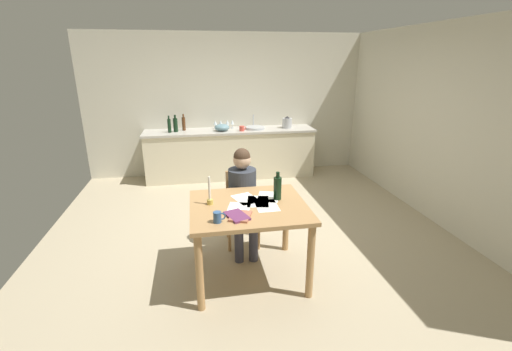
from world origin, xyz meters
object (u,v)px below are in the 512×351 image
object	(u,v)px
wine_glass_by_kettle	(227,123)
coffee_mug	(218,217)
candlestick	(210,197)
stovetop_kettle	(287,123)
bottle_vinegar	(175,125)
wine_glass_near_sink	(232,122)
bottle_oil	(169,125)
book_magazine	(241,216)
wine_glass_back_right	(215,123)
wine_bottle_on_table	(277,188)
sink_unit	(255,128)
person_seated	(243,194)
teacup_on_counter	(242,128)
chair_at_table	(242,204)
dining_table	(249,216)
mixing_bowl	(222,127)
book_cookery	(237,216)
wine_glass_back_left	(221,123)
bottle_wine_red	(184,123)

from	to	relation	value
wine_glass_by_kettle	coffee_mug	bearing A→B (deg)	-97.08
candlestick	stovetop_kettle	distance (m)	3.52
bottle_vinegar	wine_glass_near_sink	xyz separation A→B (m)	(1.03, 0.16, -0.02)
bottle_oil	wine_glass_by_kettle	distance (m)	1.06
book_magazine	bottle_oil	xyz separation A→B (m)	(-0.79, 3.41, 0.22)
stovetop_kettle	wine_glass_back_right	size ratio (longest dim) A/B	1.43
wine_bottle_on_table	sink_unit	world-z (taller)	sink_unit
person_seated	teacup_on_counter	distance (m)	2.51
chair_at_table	bottle_oil	xyz separation A→B (m)	(-0.94, 2.42, 0.54)
dining_table	coffee_mug	bearing A→B (deg)	-134.96
wine_glass_near_sink	candlestick	bearing A→B (deg)	-100.32
candlestick	bottle_oil	xyz separation A→B (m)	(-0.54, 3.07, 0.15)
sink_unit	wine_glass_back_right	distance (m)	0.74
mixing_bowl	stovetop_kettle	size ratio (longest dim) A/B	1.23
stovetop_kettle	candlestick	bearing A→B (deg)	-117.28
book_cookery	wine_glass_by_kettle	xyz separation A→B (m)	(0.28, 3.60, 0.20)
wine_glass_by_kettle	wine_glass_back_left	size ratio (longest dim) A/B	1.00
wine_bottle_on_table	bottle_oil	size ratio (longest dim) A/B	0.97
book_magazine	bottle_vinegar	size ratio (longest dim) A/B	0.76
bottle_wine_red	stovetop_kettle	size ratio (longest dim) A/B	1.35
chair_at_table	sink_unit	xyz separation A→B (m)	(0.60, 2.48, 0.44)
coffee_mug	bottle_wine_red	xyz separation A→B (m)	(-0.34, 3.63, 0.18)
stovetop_kettle	coffee_mug	bearing A→B (deg)	-113.91
dining_table	book_cookery	world-z (taller)	book_cookery
bottle_vinegar	wine_glass_near_sink	bearing A→B (deg)	8.87
dining_table	book_cookery	bearing A→B (deg)	-120.75
wine_glass_back_right	book_magazine	bearing A→B (deg)	-90.36
chair_at_table	teacup_on_counter	bearing A→B (deg)	81.82
bottle_vinegar	stovetop_kettle	bearing A→B (deg)	0.31
teacup_on_counter	wine_bottle_on_table	bearing A→B (deg)	-91.15
teacup_on_counter	bottle_wine_red	bearing A→B (deg)	166.58
teacup_on_counter	wine_glass_back_right	bearing A→B (deg)	146.83
book_cookery	wine_glass_near_sink	bearing A→B (deg)	63.84
person_seated	coffee_mug	size ratio (longest dim) A/B	10.96
coffee_mug	mixing_bowl	world-z (taller)	mixing_bowl
chair_at_table	bottle_oil	world-z (taller)	bottle_oil
bottle_wine_red	wine_glass_back_left	distance (m)	0.68
person_seated	wine_bottle_on_table	distance (m)	0.61
bottle_wine_red	wine_glass_near_sink	bearing A→B (deg)	3.49
dining_table	book_magazine	world-z (taller)	book_magazine
chair_at_table	wine_glass_by_kettle	bearing A→B (deg)	87.75
dining_table	wine_glass_back_left	xyz separation A→B (m)	(0.01, 3.36, 0.33)
wine_bottle_on_table	wine_glass_by_kettle	distance (m)	3.27
bottle_oil	sink_unit	bearing A→B (deg)	2.18
sink_unit	mixing_bowl	bearing A→B (deg)	-173.40
bottle_wine_red	wine_glass_back_left	bearing A→B (deg)	4.62
wine_bottle_on_table	wine_glass_back_left	size ratio (longest dim) A/B	1.87
wine_glass_by_kettle	wine_glass_back_right	xyz separation A→B (m)	(-0.23, 0.00, 0.00)
book_cookery	wine_glass_back_left	distance (m)	3.61
bottle_oil	wine_glass_near_sink	size ratio (longest dim) A/B	1.92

